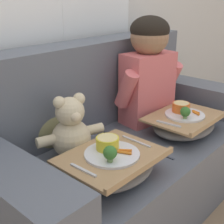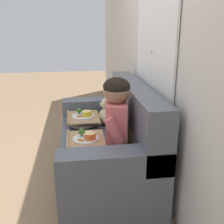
# 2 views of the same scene
# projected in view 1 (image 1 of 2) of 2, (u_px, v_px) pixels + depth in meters

# --- Properties ---
(ground_plane) EXTENTS (14.00, 14.00, 0.00)m
(ground_plane) POSITION_uv_depth(u_px,v_px,m) (123.00, 206.00, 1.93)
(ground_plane) COLOR #8E7051
(couch) EXTENTS (1.71, 0.87, 0.97)m
(couch) POSITION_uv_depth(u_px,v_px,m) (115.00, 152.00, 1.84)
(couch) COLOR #565B66
(couch) RESTS_ON ground_plane
(throw_pillow_behind_child) EXTENTS (0.33, 0.16, 0.34)m
(throw_pillow_behind_child) POSITION_uv_depth(u_px,v_px,m) (126.00, 92.00, 2.08)
(throw_pillow_behind_child) COLOR tan
(throw_pillow_behind_child) RESTS_ON couch
(throw_pillow_behind_teddy) EXTENTS (0.32, 0.15, 0.33)m
(throw_pillow_behind_teddy) POSITION_uv_depth(u_px,v_px,m) (49.00, 119.00, 1.65)
(throw_pillow_behind_teddy) COLOR #898456
(throw_pillow_behind_teddy) RESTS_ON couch
(child_figure) EXTENTS (0.48, 0.26, 0.66)m
(child_figure) POSITION_uv_depth(u_px,v_px,m) (148.00, 66.00, 1.90)
(child_figure) COLOR #DB6666
(child_figure) RESTS_ON couch
(teddy_bear) EXTENTS (0.35, 0.26, 0.33)m
(teddy_bear) POSITION_uv_depth(u_px,v_px,m) (71.00, 131.00, 1.54)
(teddy_bear) COLOR beige
(teddy_bear) RESTS_ON couch
(lap_tray_child) EXTENTS (0.44, 0.34, 0.19)m
(lap_tray_child) POSITION_uv_depth(u_px,v_px,m) (184.00, 123.00, 1.84)
(lap_tray_child) COLOR slate
(lap_tray_child) RESTS_ON child_figure
(lap_tray_teddy) EXTENTS (0.45, 0.35, 0.19)m
(lap_tray_teddy) POSITION_uv_depth(u_px,v_px,m) (112.00, 164.00, 1.40)
(lap_tray_teddy) COLOR slate
(lap_tray_teddy) RESTS_ON teddy_bear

